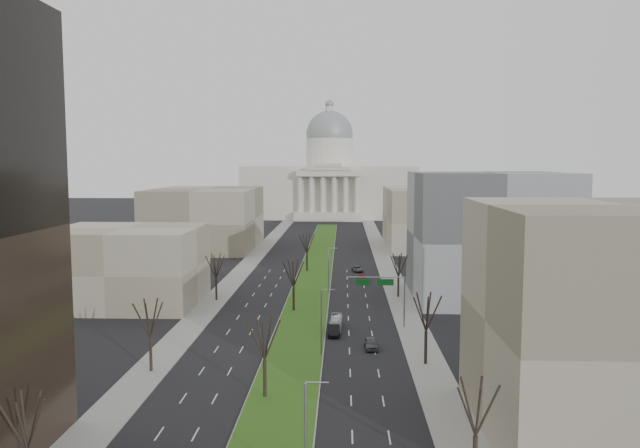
% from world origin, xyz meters
% --- Properties ---
extents(ground, '(600.00, 600.00, 0.00)m').
position_xyz_m(ground, '(0.00, 120.00, 0.00)').
color(ground, black).
rests_on(ground, ground).
extents(median, '(8.00, 222.03, 0.20)m').
position_xyz_m(median, '(0.00, 118.99, 0.10)').
color(median, '#999993').
rests_on(median, ground).
extents(sidewalk_left, '(5.00, 330.00, 0.15)m').
position_xyz_m(sidewalk_left, '(-17.50, 95.00, 0.07)').
color(sidewalk_left, gray).
rests_on(sidewalk_left, ground).
extents(sidewalk_right, '(5.00, 330.00, 0.15)m').
position_xyz_m(sidewalk_right, '(17.50, 95.00, 0.07)').
color(sidewalk_right, gray).
rests_on(sidewalk_right, ground).
extents(capitol, '(80.00, 46.00, 55.00)m').
position_xyz_m(capitol, '(0.00, 269.59, 16.31)').
color(capitol, beige).
rests_on(capitol, ground).
extents(building_beige_left, '(26.00, 22.00, 14.00)m').
position_xyz_m(building_beige_left, '(-33.00, 85.00, 7.00)').
color(building_beige_left, gray).
rests_on(building_beige_left, ground).
extents(building_tan_right, '(26.00, 24.00, 22.00)m').
position_xyz_m(building_tan_right, '(33.00, 32.00, 11.00)').
color(building_tan_right, gray).
rests_on(building_tan_right, ground).
extents(building_grey_right, '(28.00, 26.00, 24.00)m').
position_xyz_m(building_grey_right, '(34.00, 92.00, 12.00)').
color(building_grey_right, '#585A5C').
rests_on(building_grey_right, ground).
extents(building_far_left, '(30.00, 40.00, 18.00)m').
position_xyz_m(building_far_left, '(-35.00, 160.00, 9.00)').
color(building_far_left, gray).
rests_on(building_far_left, ground).
extents(building_far_right, '(30.00, 40.00, 18.00)m').
position_xyz_m(building_far_right, '(35.00, 165.00, 9.00)').
color(building_far_right, gray).
rests_on(building_far_right, ground).
extents(tree_left_near, '(5.10, 5.10, 9.18)m').
position_xyz_m(tree_left_near, '(-17.20, 18.00, 6.61)').
color(tree_left_near, black).
rests_on(tree_left_near, ground).
extents(tree_left_mid, '(5.40, 5.40, 9.72)m').
position_xyz_m(tree_left_mid, '(-17.20, 48.00, 7.00)').
color(tree_left_mid, black).
rests_on(tree_left_mid, ground).
extents(tree_left_far, '(5.28, 5.28, 9.50)m').
position_xyz_m(tree_left_far, '(-17.20, 88.00, 6.84)').
color(tree_left_far, black).
rests_on(tree_left_far, ground).
extents(tree_right_near, '(5.16, 5.16, 9.29)m').
position_xyz_m(tree_right_near, '(17.20, 22.00, 6.69)').
color(tree_right_near, black).
rests_on(tree_right_near, ground).
extents(tree_right_mid, '(5.52, 5.52, 9.94)m').
position_xyz_m(tree_right_mid, '(17.20, 52.00, 7.16)').
color(tree_right_mid, black).
rests_on(tree_right_mid, ground).
extents(tree_right_far, '(5.04, 5.04, 9.07)m').
position_xyz_m(tree_right_far, '(17.20, 92.00, 6.53)').
color(tree_right_far, black).
rests_on(tree_right_far, ground).
extents(tree_median_a, '(5.40, 5.40, 9.72)m').
position_xyz_m(tree_median_a, '(-2.00, 40.00, 7.00)').
color(tree_median_a, black).
rests_on(tree_median_a, ground).
extents(tree_median_b, '(5.40, 5.40, 9.72)m').
position_xyz_m(tree_median_b, '(-2.00, 80.00, 7.00)').
color(tree_median_b, black).
rests_on(tree_median_b, ground).
extents(tree_median_c, '(5.40, 5.40, 9.72)m').
position_xyz_m(tree_median_c, '(-2.00, 120.00, 7.00)').
color(tree_median_c, black).
rests_on(tree_median_c, ground).
extents(streetlamp_median_a, '(1.90, 0.20, 9.16)m').
position_xyz_m(streetlamp_median_a, '(3.76, 20.00, 4.81)').
color(streetlamp_median_a, gray).
rests_on(streetlamp_median_a, ground).
extents(streetlamp_median_b, '(1.90, 0.20, 9.16)m').
position_xyz_m(streetlamp_median_b, '(3.76, 55.00, 4.81)').
color(streetlamp_median_b, gray).
rests_on(streetlamp_median_b, ground).
extents(streetlamp_median_c, '(1.90, 0.20, 9.16)m').
position_xyz_m(streetlamp_median_c, '(3.76, 95.00, 4.81)').
color(streetlamp_median_c, gray).
rests_on(streetlamp_median_c, ground).
extents(mast_arm_signs, '(9.12, 0.24, 8.09)m').
position_xyz_m(mast_arm_signs, '(13.49, 70.03, 6.11)').
color(mast_arm_signs, gray).
rests_on(mast_arm_signs, ground).
extents(car_grey_near, '(1.93, 4.49, 1.51)m').
position_xyz_m(car_grey_near, '(10.51, 58.65, 0.76)').
color(car_grey_near, '#4C4E53').
rests_on(car_grey_near, ground).
extents(car_black, '(1.96, 5.26, 1.72)m').
position_xyz_m(car_black, '(5.20, 65.48, 0.86)').
color(car_black, black).
rests_on(car_black, ground).
extents(car_red, '(2.14, 5.05, 1.45)m').
position_xyz_m(car_red, '(10.71, 107.62, 0.73)').
color(car_red, maroon).
rests_on(car_red, ground).
extents(car_grey_far, '(2.84, 4.94, 1.30)m').
position_xyz_m(car_grey_far, '(9.98, 120.30, 0.65)').
color(car_grey_far, '#4E4F55').
rests_on(car_grey_far, ground).
extents(box_van, '(1.86, 7.07, 1.96)m').
position_xyz_m(box_van, '(5.50, 68.74, 0.98)').
color(box_van, white).
rests_on(box_van, ground).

